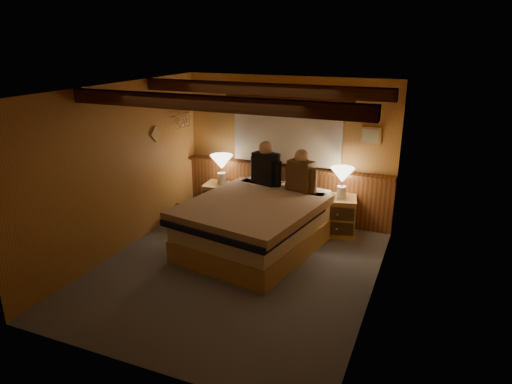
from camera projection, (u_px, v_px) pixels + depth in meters
The scene contains 19 objects.
floor at pixel (236, 269), 6.18m from camera, with size 4.20×4.20×0.00m, color slate.
ceiling at pixel (233, 89), 5.40m from camera, with size 4.20×4.20×0.00m, color tan.
wall_back at pixel (288, 149), 7.62m from camera, with size 3.60×3.60×0.00m, color #B78441.
wall_left at pixel (119, 170), 6.44m from camera, with size 4.20×4.20×0.00m, color #B78441.
wall_right at pixel (379, 204), 5.14m from camera, with size 4.20×4.20×0.00m, color #B78441.
wall_front at pixel (132, 254), 3.96m from camera, with size 3.60×3.60×0.00m, color #B78441.
wainscot at pixel (286, 191), 7.80m from camera, with size 3.60×0.23×0.94m.
curtain_window at pixel (287, 131), 7.46m from camera, with size 2.18×0.09×1.11m.
ceiling_beams at pixel (238, 95), 5.56m from camera, with size 3.60×1.65×0.16m.
coat_rail at pixel (181, 120), 7.64m from camera, with size 0.05×0.55×0.24m.
framed_print at pixel (371, 135), 7.00m from camera, with size 0.30×0.04×0.25m.
bed at pixel (256, 224), 6.67m from camera, with size 2.01×2.44×0.75m.
nightstand_left at pixel (220, 199), 8.02m from camera, with size 0.54×0.50×0.56m.
nightstand_right at pixel (337, 215), 7.21m from camera, with size 0.65×0.60×0.61m.
lamp_left at pixel (222, 164), 7.83m from camera, with size 0.39×0.39×0.51m.
lamp_right at pixel (342, 177), 6.99m from camera, with size 0.37×0.37×0.48m.
person_left at pixel (266, 166), 7.26m from camera, with size 0.57×0.35×0.72m.
person_right at pixel (301, 174), 6.94m from camera, with size 0.54×0.32×0.68m.
duffel_bag at pixel (188, 215), 7.61m from camera, with size 0.55×0.40×0.36m.
Camera 1 is at (2.37, -4.98, 3.00)m, focal length 32.00 mm.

